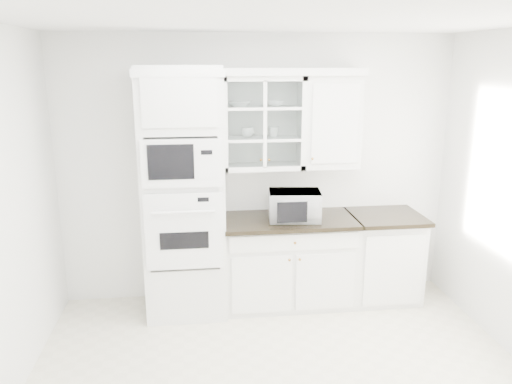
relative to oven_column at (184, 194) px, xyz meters
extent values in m
cube|color=white|center=(0.75, 0.32, 0.15)|extent=(4.00, 0.02, 2.70)
cube|color=white|center=(0.75, -1.42, 1.49)|extent=(4.00, 3.50, 0.02)
cube|color=white|center=(0.00, 0.01, 0.00)|extent=(0.76, 0.65, 2.40)
cube|color=white|center=(0.00, -0.33, -0.26)|extent=(0.70, 0.03, 0.72)
cube|color=black|center=(0.00, -0.35, -0.34)|extent=(0.44, 0.01, 0.16)
cube|color=white|center=(0.00, -0.33, 0.37)|extent=(0.70, 0.03, 0.43)
cube|color=black|center=(-0.09, -0.35, 0.39)|extent=(0.40, 0.01, 0.31)
cube|color=white|center=(1.03, 0.03, -0.76)|extent=(1.30, 0.60, 0.88)
cube|color=black|center=(1.03, 0.00, -0.30)|extent=(1.32, 0.67, 0.04)
cube|color=white|center=(2.03, 0.03, -0.76)|extent=(0.70, 0.60, 0.88)
cube|color=black|center=(2.03, 0.00, -0.30)|extent=(0.72, 0.67, 0.04)
cube|color=white|center=(0.78, 0.17, 0.65)|extent=(0.80, 0.33, 0.90)
cube|color=white|center=(0.78, 0.17, 0.50)|extent=(0.74, 0.29, 0.02)
cube|color=white|center=(0.78, 0.17, 0.80)|extent=(0.74, 0.29, 0.02)
cube|color=white|center=(1.46, 0.17, 0.65)|extent=(0.55, 0.33, 0.90)
cube|color=white|center=(0.68, 0.14, 1.14)|extent=(2.14, 0.38, 0.07)
imported|color=white|center=(1.07, -0.02, -0.14)|extent=(0.54, 0.46, 0.29)
imported|color=white|center=(0.57, 0.16, 0.84)|extent=(0.26, 0.26, 0.05)
imported|color=white|center=(0.90, 0.17, 0.84)|extent=(0.22, 0.22, 0.05)
imported|color=white|center=(0.64, 0.18, 0.56)|extent=(0.14, 0.14, 0.10)
imported|color=white|center=(0.89, 0.18, 0.56)|extent=(0.12, 0.12, 0.10)
camera|label=1|loc=(0.13, -4.64, 1.24)|focal=35.00mm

